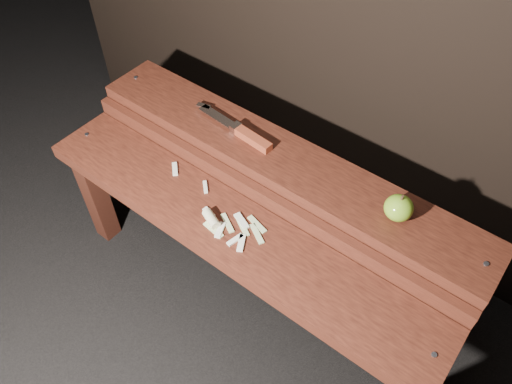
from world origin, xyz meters
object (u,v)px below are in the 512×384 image
Objects in this scene: bench_front_tier at (228,243)px; apple at (399,208)px; bench_rear_tier at (279,178)px; knife at (244,133)px.

apple is (0.34, 0.23, 0.18)m from bench_front_tier.
bench_rear_tier is 16.04× the size of apple.
knife is (-0.12, 0.00, 0.10)m from bench_rear_tier.
bench_front_tier is 4.24× the size of knife.
knife is (-0.46, -0.00, -0.02)m from apple.
apple is at bearing 34.29° from bench_front_tier.
bench_front_tier is 16.04× the size of apple.
bench_front_tier is at bearing -145.71° from apple.
bench_rear_tier is at bearing 90.00° from bench_front_tier.
bench_front_tier is at bearing -90.00° from bench_rear_tier.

